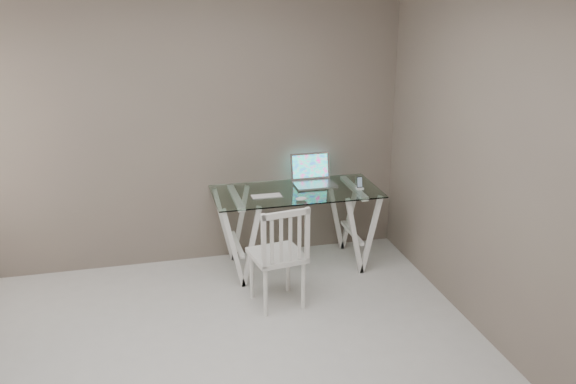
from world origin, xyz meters
The scene contains 7 objects.
room centered at (-0.06, 0.02, 1.72)m, with size 4.50×4.52×2.71m.
desk centered at (0.92, 1.85, 0.38)m, with size 1.50×0.70×0.75m.
chair centered at (0.60, 1.14, 0.49)m, with size 0.46×0.46×0.89m.
laptop centered at (1.13, 2.03, 0.81)m, with size 0.38×0.32×0.26m.
keyboard centered at (0.63, 1.77, 0.75)m, with size 0.28×0.12×0.01m, color silver.
mouse centered at (0.90, 1.60, 0.76)m, with size 0.10×0.06×0.03m, color silver.
phone_dock centered at (1.49, 1.76, 0.78)m, with size 0.06×0.06×0.11m.
Camera 1 is at (-0.47, -3.43, 2.64)m, focal length 40.00 mm.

